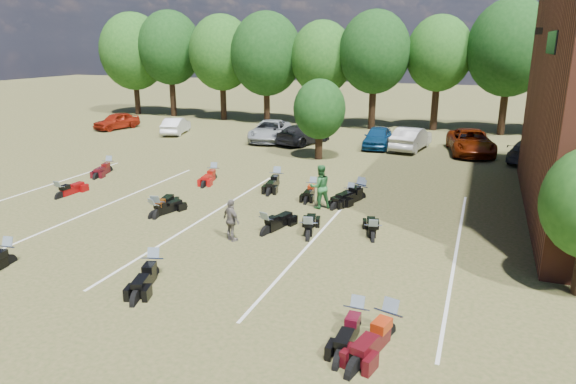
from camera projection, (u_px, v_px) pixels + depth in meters
The scene contains 31 objects.
ground at pixel (237, 255), 17.57m from camera, with size 160.00×160.00×0.00m, color brown.
car_0 at pixel (117, 121), 43.04m from camera, with size 1.61×4.00×1.36m, color maroon.
car_1 at pixel (176, 126), 40.76m from camera, with size 1.37×3.93×1.30m, color silver.
car_2 at pixel (270, 131), 37.90m from camera, with size 2.46×5.33×1.48m, color #969A9E.
car_3 at pixel (303, 134), 36.72m from camera, with size 1.96×4.82×1.40m, color black.
car_4 at pixel (378, 137), 35.41m from camera, with size 1.70×4.22×1.44m, color navy.
car_5 at pixel (411, 138), 34.68m from camera, with size 1.64×4.69×1.55m, color #A7A7A2.
car_6 at pixel (471, 142), 33.39m from camera, with size 2.58×5.60×1.56m, color #611A05.
car_7 at pixel (530, 151), 31.08m from camera, with size 1.92×4.73×1.37m, color #323237.
person_green at pixel (320, 187), 22.34m from camera, with size 0.94×0.73×1.94m, color #25632F.
person_grey at pixel (231, 220), 18.64m from camera, with size 0.93×0.39×1.58m, color #625B54.
motorcycle_2 at pixel (9, 264), 16.86m from camera, with size 0.73×2.29×1.27m, color black, non-canonical shape.
motorcycle_3 at pixel (154, 277), 15.95m from camera, with size 0.73×2.28×1.27m, color black, non-canonical shape.
motorcycle_5 at pixel (356, 329), 13.03m from camera, with size 0.70×2.20×1.23m, color black, non-canonical shape.
motorcycle_6 at pixel (387, 337), 12.70m from camera, with size 0.78×2.45×1.37m, color #3E080E, non-canonical shape.
motorcycle_7 at pixel (60, 198), 24.03m from camera, with size 0.67×2.11×1.18m, color maroon, non-canonical shape.
motorcycle_8 at pixel (157, 217), 21.40m from camera, with size 0.77×2.42×1.35m, color black, non-canonical shape.
motorcycle_9 at pixel (155, 217), 21.38m from camera, with size 0.66×2.08×1.16m, color black, non-canonical shape.
motorcycle_11 at pixel (266, 234), 19.50m from camera, with size 0.72×2.27×1.27m, color black, non-canonical shape.
motorcycle_12 at pixel (308, 239), 19.05m from camera, with size 0.72×2.26×1.26m, color black, non-canonical shape.
motorcycle_13 at pixel (372, 240), 18.92m from camera, with size 0.66×2.08×1.16m, color black, non-canonical shape.
motorcycle_14 at pixel (109, 172), 28.96m from camera, with size 0.70×2.20×1.23m, color #42090F, non-canonical shape.
motorcycle_15 at pixel (214, 179), 27.36m from camera, with size 0.70×2.21×1.23m, color #9E0B0B, non-canonical shape.
motorcycle_16 at pixel (277, 185), 26.14m from camera, with size 0.76×2.39×1.33m, color black, non-canonical shape.
motorcycle_17 at pixel (313, 194), 24.64m from camera, with size 0.66×2.07×1.15m, color black, non-canonical shape.
motorcycle_18 at pixel (361, 199), 23.91m from camera, with size 0.70×2.21×1.23m, color black, non-canonical shape.
motorcycle_19 at pixel (350, 201), 23.62m from camera, with size 0.66×2.09×1.16m, color black, non-canonical shape.
motorcycle_20 at pixel (359, 198), 23.98m from camera, with size 0.79×2.48×1.38m, color black, non-canonical shape.
tree_line at pixel (381, 51), 42.15m from camera, with size 56.00×6.00×9.79m.
young_tree_midfield at pixel (319, 109), 31.29m from camera, with size 3.20×3.20×4.70m.
parking_lines at pixel (204, 218), 21.29m from camera, with size 20.10×14.00×0.01m.
Camera 1 is at (7.43, -14.57, 7.00)m, focal length 32.00 mm.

